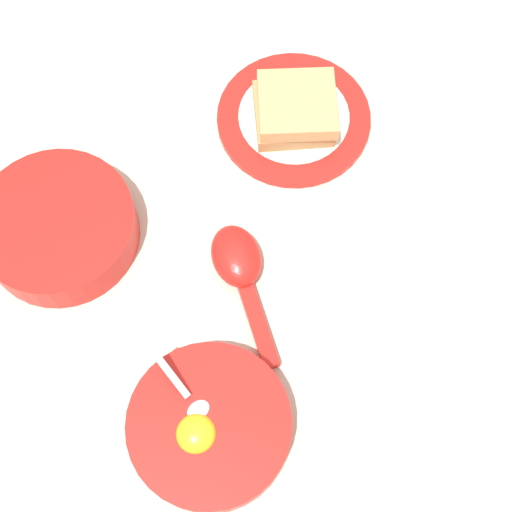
{
  "coord_description": "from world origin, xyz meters",
  "views": [
    {
      "loc": [
        -0.26,
        -0.3,
        0.74
      ],
      "look_at": [
        -0.08,
        -0.07,
        0.02
      ],
      "focal_mm": 50.0,
      "sensor_mm": 36.0,
      "label": 1
    }
  ],
  "objects_px": {
    "toast_sandwich": "(295,109)",
    "congee_bowl": "(58,227)",
    "soup_spoon": "(240,267)",
    "egg_bowl": "(210,426)",
    "toast_plate": "(294,118)"
  },
  "relations": [
    {
      "from": "toast_sandwich",
      "to": "toast_plate",
      "type": "bearing_deg",
      "value": 58.71
    },
    {
      "from": "egg_bowl",
      "to": "soup_spoon",
      "type": "distance_m",
      "value": 0.18
    },
    {
      "from": "egg_bowl",
      "to": "congee_bowl",
      "type": "bearing_deg",
      "value": 91.84
    },
    {
      "from": "toast_plate",
      "to": "toast_sandwich",
      "type": "xyz_separation_m",
      "value": [
        -0.0,
        -0.0,
        0.03
      ]
    },
    {
      "from": "egg_bowl",
      "to": "congee_bowl",
      "type": "height_order",
      "value": "egg_bowl"
    },
    {
      "from": "egg_bowl",
      "to": "toast_sandwich",
      "type": "relative_size",
      "value": 1.3
    },
    {
      "from": "toast_sandwich",
      "to": "egg_bowl",
      "type": "bearing_deg",
      "value": -140.77
    },
    {
      "from": "congee_bowl",
      "to": "toast_sandwich",
      "type": "bearing_deg",
      "value": -7.24
    },
    {
      "from": "egg_bowl",
      "to": "soup_spoon",
      "type": "height_order",
      "value": "egg_bowl"
    },
    {
      "from": "egg_bowl",
      "to": "soup_spoon",
      "type": "xyz_separation_m",
      "value": [
        0.13,
        0.12,
        -0.01
      ]
    },
    {
      "from": "soup_spoon",
      "to": "congee_bowl",
      "type": "distance_m",
      "value": 0.21
    },
    {
      "from": "toast_plate",
      "to": "toast_sandwich",
      "type": "relative_size",
      "value": 1.47
    },
    {
      "from": "toast_plate",
      "to": "soup_spoon",
      "type": "height_order",
      "value": "soup_spoon"
    },
    {
      "from": "toast_sandwich",
      "to": "soup_spoon",
      "type": "xyz_separation_m",
      "value": [
        -0.17,
        -0.12,
        -0.02
      ]
    },
    {
      "from": "toast_sandwich",
      "to": "congee_bowl",
      "type": "bearing_deg",
      "value": 172.76
    }
  ]
}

